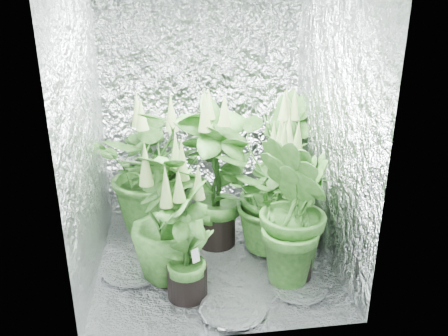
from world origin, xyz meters
name	(u,v)px	position (x,y,z in m)	size (l,w,h in m)	color
ground	(213,258)	(0.00, 0.00, 0.00)	(1.60, 1.60, 0.00)	silver
walls	(212,123)	(0.00, 0.00, 1.00)	(1.62, 1.62, 2.00)	silver
plant_a	(156,169)	(-0.39, 0.47, 0.53)	(0.93, 0.93, 1.13)	black
plant_b	(216,175)	(0.05, 0.21, 0.56)	(0.76, 0.76, 1.20)	black
plant_c	(283,160)	(0.64, 0.56, 0.53)	(0.57, 0.57, 1.14)	black
plant_d	(168,219)	(-0.31, -0.20, 0.44)	(0.62, 0.62, 0.97)	black
plant_e	(275,191)	(0.45, 0.06, 0.48)	(1.09, 1.09, 1.01)	black
plant_f	(186,242)	(-0.21, -0.41, 0.39)	(0.52, 0.52, 0.86)	black
plant_g	(295,212)	(0.48, -0.34, 0.50)	(0.55, 0.55, 1.08)	black
circulation_fan	(281,210)	(0.60, 0.41, 0.15)	(0.14, 0.31, 0.36)	black
plant_label	(196,256)	(-0.15, -0.44, 0.30)	(0.05, 0.01, 0.08)	white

